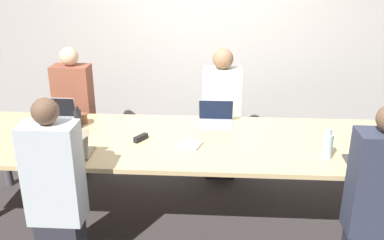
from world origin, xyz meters
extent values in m
plane|color=#383333|center=(0.00, 0.00, 0.00)|extent=(24.00, 24.00, 0.00)
cube|color=#BCB7B2|center=(0.00, 1.70, 1.40)|extent=(12.00, 0.06, 2.80)
cube|color=#D6B77F|center=(0.00, 0.00, 0.75)|extent=(4.46, 1.21, 0.04)
cylinder|color=#4C4C51|center=(-2.05, 0.42, 0.37)|extent=(0.08, 0.08, 0.73)
cube|color=gray|center=(-1.04, -0.35, 0.78)|extent=(0.35, 0.23, 0.02)
cube|color=gray|center=(-1.04, -0.44, 0.90)|extent=(0.35, 0.09, 0.23)
cube|color=silver|center=(-1.04, -0.43, 0.90)|extent=(0.35, 0.09, 0.22)
cube|color=silver|center=(-1.01, -0.82, 0.84)|extent=(0.40, 0.24, 0.77)
sphere|color=brown|center=(-1.01, -0.82, 1.32)|extent=(0.19, 0.19, 0.19)
cube|color=silver|center=(0.15, 0.37, 0.78)|extent=(0.32, 0.23, 0.02)
cube|color=silver|center=(0.15, 0.45, 0.90)|extent=(0.33, 0.10, 0.22)
cube|color=#0F1933|center=(0.15, 0.44, 0.90)|extent=(0.32, 0.10, 0.22)
cube|color=#2D2D38|center=(0.21, 0.80, 0.23)|extent=(0.32, 0.24, 0.45)
cube|color=beige|center=(0.21, 0.80, 0.84)|extent=(0.40, 0.24, 0.77)
sphere|color=#9E7051|center=(0.21, 0.80, 1.33)|extent=(0.21, 0.21, 0.21)
cube|color=#B7B7BC|center=(-1.42, 0.36, 0.78)|extent=(0.32, 0.20, 0.02)
cube|color=#B7B7BC|center=(-1.42, 0.45, 0.89)|extent=(0.33, 0.05, 0.20)
cube|color=black|center=(-1.42, 0.44, 0.89)|extent=(0.32, 0.05, 0.20)
cube|color=#2D2D38|center=(-1.40, 0.84, 0.23)|extent=(0.32, 0.24, 0.45)
cube|color=brown|center=(-1.40, 0.84, 0.84)|extent=(0.40, 0.24, 0.77)
sphere|color=beige|center=(-1.40, 0.84, 1.32)|extent=(0.20, 0.20, 0.20)
cylinder|color=brown|center=(-1.15, 0.33, 0.82)|extent=(0.09, 0.09, 0.10)
cylinder|color=black|center=(-1.15, 0.21, 0.86)|extent=(0.07, 0.07, 0.17)
cylinder|color=black|center=(-1.15, 0.21, 0.96)|extent=(0.03, 0.03, 0.04)
cube|color=#333338|center=(1.37, -0.38, 0.78)|extent=(0.35, 0.25, 0.02)
cube|color=#333338|center=(1.37, -0.48, 0.91)|extent=(0.36, 0.09, 0.25)
cube|color=black|center=(1.37, -0.47, 0.91)|extent=(0.35, 0.09, 0.24)
cube|color=#33384C|center=(1.30, -0.82, 0.84)|extent=(0.40, 0.24, 0.77)
cylinder|color=#ADD1E0|center=(1.06, -0.30, 0.87)|extent=(0.08, 0.08, 0.21)
cylinder|color=#ADD1E0|center=(1.06, -0.30, 1.00)|extent=(0.04, 0.04, 0.05)
cube|color=black|center=(-0.51, -0.05, 0.80)|extent=(0.12, 0.15, 0.05)
cube|color=silver|center=(-0.07, -0.13, 0.78)|extent=(0.23, 0.23, 0.02)
camera|label=1|loc=(0.17, -3.49, 2.32)|focal=40.00mm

